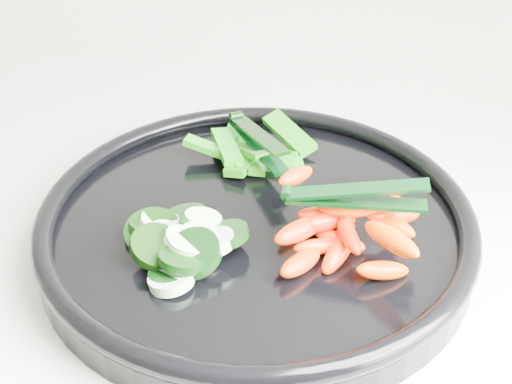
# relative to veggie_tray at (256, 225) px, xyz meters

# --- Properties ---
(veggie_tray) EXTENTS (0.43, 0.43, 0.04)m
(veggie_tray) POSITION_rel_veggie_tray_xyz_m (0.00, 0.00, 0.00)
(veggie_tray) COLOR black
(veggie_tray) RESTS_ON counter
(cucumber_pile) EXTENTS (0.11, 0.12, 0.04)m
(cucumber_pile) POSITION_rel_veggie_tray_xyz_m (-0.05, -0.05, 0.01)
(cucumber_pile) COLOR black
(cucumber_pile) RESTS_ON veggie_tray
(carrot_pile) EXTENTS (0.13, 0.15, 0.05)m
(carrot_pile) POSITION_rel_veggie_tray_xyz_m (0.08, -0.01, 0.02)
(carrot_pile) COLOR #FB0F00
(carrot_pile) RESTS_ON veggie_tray
(pepper_pile) EXTENTS (0.12, 0.11, 0.04)m
(pepper_pile) POSITION_rel_veggie_tray_xyz_m (-0.03, 0.10, 0.01)
(pepper_pile) COLOR #13750B
(pepper_pile) RESTS_ON veggie_tray
(tong_carrot) EXTENTS (0.11, 0.03, 0.02)m
(tong_carrot) POSITION_rel_veggie_tray_xyz_m (0.08, -0.01, 0.05)
(tong_carrot) COLOR black
(tong_carrot) RESTS_ON carrot_pile
(tong_pepper) EXTENTS (0.08, 0.10, 0.02)m
(tong_pepper) POSITION_rel_veggie_tray_xyz_m (-0.03, 0.09, 0.03)
(tong_pepper) COLOR black
(tong_pepper) RESTS_ON pepper_pile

